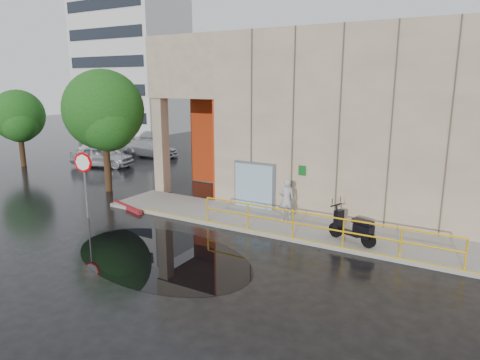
# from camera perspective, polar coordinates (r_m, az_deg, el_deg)

# --- Properties ---
(ground) EXTENTS (120.00, 120.00, 0.00)m
(ground) POSITION_cam_1_polar(r_m,az_deg,el_deg) (15.29, -9.46, -9.45)
(ground) COLOR black
(ground) RESTS_ON ground
(sidewalk) EXTENTS (20.00, 3.00, 0.15)m
(sidewalk) POSITION_cam_1_polar(r_m,az_deg,el_deg) (17.14, 10.95, -6.75)
(sidewalk) COLOR gray
(sidewalk) RESTS_ON ground
(building) EXTENTS (20.00, 10.17, 8.00)m
(building) POSITION_cam_1_polar(r_m,az_deg,el_deg) (22.25, 19.69, 8.11)
(building) COLOR gray
(building) RESTS_ON ground
(guardrail) EXTENTS (9.56, 0.06, 1.03)m
(guardrail) POSITION_cam_1_polar(r_m,az_deg,el_deg) (15.66, 10.27, -6.28)
(guardrail) COLOR #E6A80C
(guardrail) RESTS_ON sidewalk
(distant_building) EXTENTS (12.00, 8.08, 15.00)m
(distant_building) POSITION_cam_1_polar(r_m,az_deg,el_deg) (53.73, -14.20, 14.33)
(distant_building) COLOR silver
(distant_building) RESTS_ON ground
(person) EXTENTS (0.77, 0.71, 1.77)m
(person) POSITION_cam_1_polar(r_m,az_deg,el_deg) (17.76, 6.20, -2.64)
(person) COLOR #A0A0A4
(person) RESTS_ON sidewalk
(scooter) EXTENTS (2.01, 1.24, 1.51)m
(scooter) POSITION_cam_1_polar(r_m,az_deg,el_deg) (15.76, 14.84, -5.09)
(scooter) COLOR black
(scooter) RESTS_ON sidewalk
(stop_sign) EXTENTS (0.86, 0.24, 2.90)m
(stop_sign) POSITION_cam_1_polar(r_m,az_deg,el_deg) (19.31, -20.10, 1.10)
(stop_sign) COLOR slate
(stop_sign) RESTS_ON ground
(red_curb) EXTENTS (2.35, 0.88, 0.18)m
(red_curb) POSITION_cam_1_polar(r_m,az_deg,el_deg) (20.63, -14.81, -3.53)
(red_curb) COLOR maroon
(red_curb) RESTS_ON ground
(puddle) EXTENTS (7.85, 5.65, 0.01)m
(puddle) POSITION_cam_1_polar(r_m,az_deg,el_deg) (14.96, -10.37, -9.98)
(puddle) COLOR black
(puddle) RESTS_ON ground
(car_a) EXTENTS (4.69, 2.97, 1.49)m
(car_a) POSITION_cam_1_polar(r_m,az_deg,el_deg) (31.44, -17.91, 3.05)
(car_a) COLOR #B5B7BD
(car_a) RESTS_ON ground
(car_b) EXTENTS (4.12, 2.15, 1.29)m
(car_b) POSITION_cam_1_polar(r_m,az_deg,el_deg) (34.00, -18.20, 3.56)
(car_b) COLOR silver
(car_b) RESTS_ON ground
(car_c) EXTENTS (4.80, 2.44, 1.33)m
(car_c) POSITION_cam_1_polar(r_m,az_deg,el_deg) (34.88, -11.89, 4.18)
(car_c) COLOR #B2B5BA
(car_c) RESTS_ON ground
(tree_near) EXTENTS (4.19, 4.19, 6.47)m
(tree_near) POSITION_cam_1_polar(r_m,az_deg,el_deg) (23.57, -17.62, 8.47)
(tree_near) COLOR #311F10
(tree_near) RESTS_ON ground
(tree_far) EXTENTS (3.60, 3.54, 5.31)m
(tree_far) POSITION_cam_1_polar(r_m,az_deg,el_deg) (33.35, -27.42, 7.36)
(tree_far) COLOR #311F10
(tree_far) RESTS_ON ground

